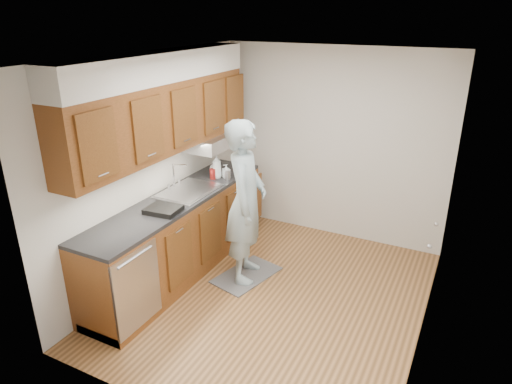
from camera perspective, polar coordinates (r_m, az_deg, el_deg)
floor at (r=5.08m, az=2.32°, el=-12.89°), size 3.50×3.50×0.00m
ceiling at (r=4.19m, az=2.85°, el=16.47°), size 3.50×3.50×0.00m
wall_left at (r=5.24m, az=-12.56°, el=3.07°), size 0.02×3.50×2.50m
wall_right at (r=4.15m, az=21.79°, el=-3.12°), size 0.02×3.50×2.50m
wall_back at (r=6.04m, az=9.50°, el=5.80°), size 3.00×0.02×2.50m
counter at (r=5.36m, az=-9.40°, el=-5.11°), size 0.64×2.80×1.30m
upper_cabinets at (r=4.99m, az=-11.37°, el=10.57°), size 0.47×2.80×1.21m
closet_door at (r=4.52m, az=21.67°, el=-4.22°), size 0.02×1.22×2.05m
floor_mat at (r=5.41m, az=-1.19°, el=-10.33°), size 0.64×0.88×0.01m
person at (r=4.94m, az=-1.29°, el=0.03°), size 0.69×0.85×2.08m
soap_bottle_a at (r=5.66m, az=-4.93°, el=3.25°), size 0.15×0.15×0.30m
soap_bottle_b at (r=5.67m, az=-3.73°, el=2.62°), size 0.11×0.11×0.18m
soap_bottle_c at (r=5.82m, az=-5.16°, el=3.16°), size 0.19×0.19×0.18m
soda_can at (r=5.65m, az=-5.43°, el=2.27°), size 0.09×0.09×0.13m
steel_can at (r=5.62m, az=-3.55°, el=2.10°), size 0.08×0.08×0.11m
dish_rack at (r=4.82m, az=-11.51°, el=-2.16°), size 0.37×0.32×0.05m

